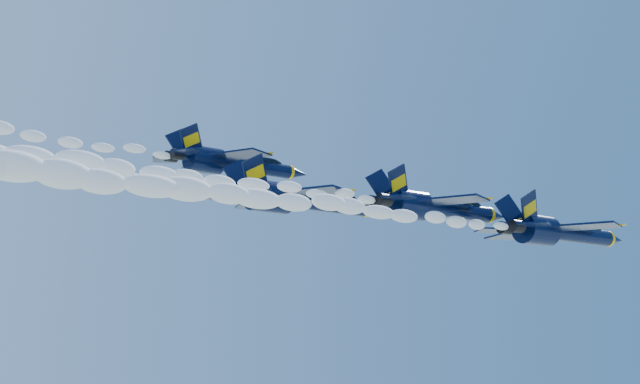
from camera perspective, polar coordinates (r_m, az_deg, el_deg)
jet_lead at (r=90.51m, az=15.12°, el=-2.48°), size 18.63×15.28×6.92m
smoke_trail_jet_lead at (r=62.80m, az=-7.70°, el=0.08°), size 65.76×2.52×2.27m
jet_second at (r=84.43m, az=7.38°, el=-0.95°), size 17.67×14.50×6.57m
smoke_trail_jet_second at (r=62.55m, az=-19.49°, el=2.36°), size 65.76×2.39×2.15m
jet_third at (r=82.24m, az=-1.19°, el=-0.48°), size 18.36×15.06×6.82m
jet_fourth at (r=88.73m, az=-5.61°, el=1.87°), size 16.46×13.50×6.12m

